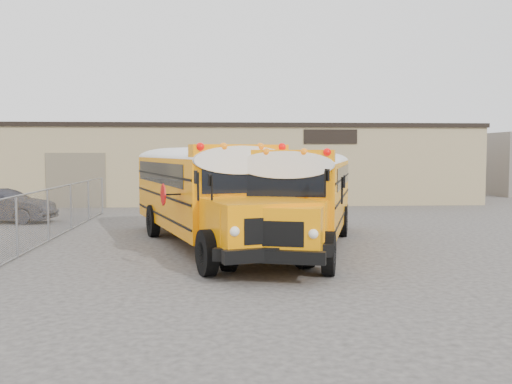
{
  "coord_description": "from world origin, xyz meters",
  "views": [
    {
      "loc": [
        -0.25,
        -16.56,
        3.03
      ],
      "look_at": [
        1.1,
        3.85,
        1.6
      ],
      "focal_mm": 40.0,
      "sensor_mm": 36.0,
      "label": 1
    }
  ],
  "objects": [
    {
      "name": "ground",
      "position": [
        0.0,
        0.0,
        0.0
      ],
      "size": [
        120.0,
        120.0,
        0.0
      ],
      "primitive_type": "plane",
      "color": "#363331",
      "rests_on": "ground"
    },
    {
      "name": "warehouse",
      "position": [
        -0.0,
        19.99,
        2.37
      ],
      "size": [
        30.2,
        10.2,
        4.67
      ],
      "color": "tan",
      "rests_on": "ground"
    },
    {
      "name": "chainlink_fence",
      "position": [
        -6.0,
        3.0,
        0.9
      ],
      "size": [
        0.07,
        18.07,
        1.81
      ],
      "color": "gray",
      "rests_on": "ground"
    },
    {
      "name": "school_bus_left",
      "position": [
        -2.66,
        8.61,
        1.9
      ],
      "size": [
        5.9,
        11.53,
        3.28
      ],
      "color": "#FE8E03",
      "rests_on": "ground"
    },
    {
      "name": "school_bus_right",
      "position": [
        4.14,
        8.01,
        1.82
      ],
      "size": [
        5.34,
        11.03,
        3.14
      ],
      "color": "orange",
      "rests_on": "ground"
    },
    {
      "name": "tarp_bundle",
      "position": [
        0.73,
        0.11,
        0.69
      ],
      "size": [
        1.11,
        1.05,
        1.36
      ],
      "color": "black",
      "rests_on": "ground"
    },
    {
      "name": "car_dark",
      "position": [
        -9.56,
        8.55,
        0.72
      ],
      "size": [
        4.55,
        2.17,
        1.44
      ],
      "primitive_type": "imported",
      "rotation": [
        0.0,
        0.0,
        1.42
      ],
      "color": "black",
      "rests_on": "ground"
    }
  ]
}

